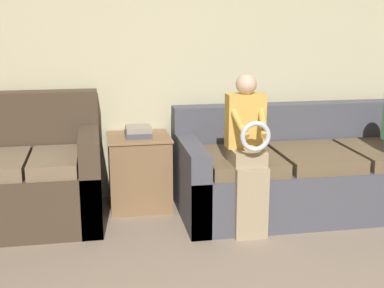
{
  "coord_description": "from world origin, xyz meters",
  "views": [
    {
      "loc": [
        -1.0,
        -2.12,
        1.67
      ],
      "look_at": [
        -0.32,
        1.59,
        0.74
      ],
      "focal_mm": 50.0,
      "sensor_mm": 36.0,
      "label": 1
    }
  ],
  "objects_px": {
    "couch_main": "(307,173)",
    "couch_side": "(7,180)",
    "book_stack": "(138,131)",
    "child_left_seated": "(248,149)",
    "side_shelf": "(139,171)"
  },
  "relations": [
    {
      "from": "couch_main",
      "to": "couch_side",
      "type": "relative_size",
      "value": 1.51
    },
    {
      "from": "couch_main",
      "to": "side_shelf",
      "type": "height_order",
      "value": "couch_main"
    },
    {
      "from": "child_left_seated",
      "to": "book_stack",
      "type": "distance_m",
      "value": 1.05
    },
    {
      "from": "couch_main",
      "to": "couch_side",
      "type": "distance_m",
      "value": 2.51
    },
    {
      "from": "couch_side",
      "to": "couch_main",
      "type": "bearing_deg",
      "value": -2.63
    },
    {
      "from": "couch_main",
      "to": "child_left_seated",
      "type": "height_order",
      "value": "child_left_seated"
    },
    {
      "from": "child_left_seated",
      "to": "side_shelf",
      "type": "relative_size",
      "value": 1.92
    },
    {
      "from": "couch_main",
      "to": "couch_side",
      "type": "height_order",
      "value": "couch_side"
    },
    {
      "from": "child_left_seated",
      "to": "side_shelf",
      "type": "xyz_separation_m",
      "value": [
        -0.77,
        0.71,
        -0.34
      ]
    },
    {
      "from": "side_shelf",
      "to": "couch_side",
      "type": "bearing_deg",
      "value": -170.54
    },
    {
      "from": "couch_main",
      "to": "book_stack",
      "type": "xyz_separation_m",
      "value": [
        -1.43,
        0.3,
        0.36
      ]
    },
    {
      "from": "couch_side",
      "to": "child_left_seated",
      "type": "height_order",
      "value": "child_left_seated"
    },
    {
      "from": "couch_side",
      "to": "side_shelf",
      "type": "xyz_separation_m",
      "value": [
        1.08,
        0.18,
        -0.04
      ]
    },
    {
      "from": "child_left_seated",
      "to": "book_stack",
      "type": "xyz_separation_m",
      "value": [
        -0.77,
        0.71,
        0.01
      ]
    },
    {
      "from": "couch_main",
      "to": "couch_side",
      "type": "xyz_separation_m",
      "value": [
        -2.5,
        0.12,
        0.05
      ]
    }
  ]
}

